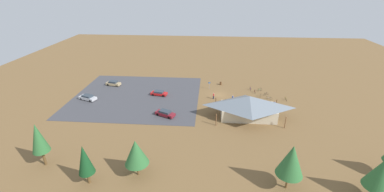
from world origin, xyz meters
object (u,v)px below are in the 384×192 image
pine_far_west (291,160)px  pine_mideast (382,173)px  trash_bin (221,83)px  car_tan_far_end (113,83)px  pine_far_east (85,160)px  car_red_front_row (159,93)px  bicycle_silver_yard_left (269,98)px  visitor_crossing_yard (214,96)px  bike_pavilion (249,105)px  visitor_by_pavilion (274,104)px  car_maroon_second_row (165,113)px  lot_sign (209,84)px  bicycle_black_lone_east (266,94)px  pine_center (136,152)px  bicycle_orange_trailside (260,96)px  bicycle_purple_yard_right (250,89)px  bicycle_yellow_back_row (286,99)px  car_silver_mid_lot (88,97)px  pine_east (38,138)px  visitor_near_lot (233,98)px  bicycle_red_edge_north (255,92)px  bicycle_green_edge_south (259,90)px

pine_far_west → pine_mideast: (-11.86, 1.25, -0.39)m
trash_bin → car_tan_far_end: 32.22m
pine_far_east → car_red_front_row: pine_far_east is taller
bicycle_silver_yard_left → visitor_crossing_yard: 14.68m
bike_pavilion → visitor_by_pavilion: size_ratio=8.89×
car_maroon_second_row → visitor_by_pavilion: (-26.19, -6.49, 0.14)m
lot_sign → bicycle_black_lone_east: bearing=167.5°
trash_bin → pine_center: bearing=70.2°
pine_mideast → pine_center: bearing=-3.9°
bicycle_orange_trailside → trash_bin: bearing=-37.3°
bicycle_purple_yard_right → bicycle_silver_yard_left: bicycle_purple_yard_right is taller
car_tan_far_end → trash_bin: bearing=-174.4°
bicycle_yellow_back_row → car_tan_far_end: size_ratio=0.39×
bicycle_silver_yard_left → car_red_front_row: bearing=-0.7°
lot_sign → car_silver_mid_lot: (31.81, 9.89, -0.68)m
trash_bin → bicycle_yellow_back_row: 19.35m
pine_far_east → bicycle_orange_trailside: 47.22m
bike_pavilion → pine_far_west: 22.04m
trash_bin → car_silver_mid_lot: car_silver_mid_lot is taller
bike_pavilion → pine_east: size_ratio=1.87×
bicycle_orange_trailside → car_maroon_second_row: (23.88, 12.53, 0.35)m
trash_bin → car_maroon_second_row: (13.38, 20.54, 0.30)m
pine_far_west → bicycle_black_lone_east: bearing=-95.6°
lot_sign → bicycle_purple_yard_right: (-11.83, -0.04, -1.02)m
visitor_crossing_yard → visitor_by_pavilion: bearing=165.5°
bicycle_black_lone_east → car_silver_mid_lot: size_ratio=0.28×
trash_bin → visitor_near_lot: bearing=103.9°
bicycle_purple_yard_right → visitor_by_pavilion: (-4.40, 10.57, 0.49)m
car_maroon_second_row → lot_sign: bearing=-120.3°
car_red_front_row → visitor_crossing_yard: (-14.88, 1.06, 0.20)m
bicycle_black_lone_east → visitor_by_pavilion: 7.15m
trash_bin → car_tan_far_end: size_ratio=0.20×
bicycle_purple_yard_right → visitor_crossing_yard: visitor_crossing_yard is taller
bicycle_orange_trailside → car_maroon_second_row: car_maroon_second_row is taller
car_maroon_second_row → car_silver_mid_lot: 22.98m
lot_sign → visitor_near_lot: size_ratio=1.34×
bicycle_red_edge_north → bike_pavilion: bearing=75.2°
bicycle_green_edge_south → pine_far_east: bearing=49.8°
pine_far_east → car_silver_mid_lot: (13.63, -29.00, -3.66)m
bicycle_purple_yard_right → bicycle_red_edge_north: 2.17m
bike_pavilion → bicycle_orange_trailside: (-4.85, -11.52, -2.64)m
pine_far_east → pine_mideast: size_ratio=0.95×
visitor_by_pavilion → bicycle_red_edge_north: bearing=-68.4°
pine_far_west → bicycle_orange_trailside: bearing=-92.9°
pine_far_east → pine_center: size_ratio=1.05×
pine_far_west → bicycle_red_edge_north: (-0.58, -35.81, -4.83)m
pine_mideast → bicycle_silver_yard_left: 34.30m
lot_sign → bicycle_red_edge_north: 12.99m
bicycle_red_edge_north → car_maroon_second_row: size_ratio=0.34×
bike_pavilion → car_maroon_second_row: 19.19m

